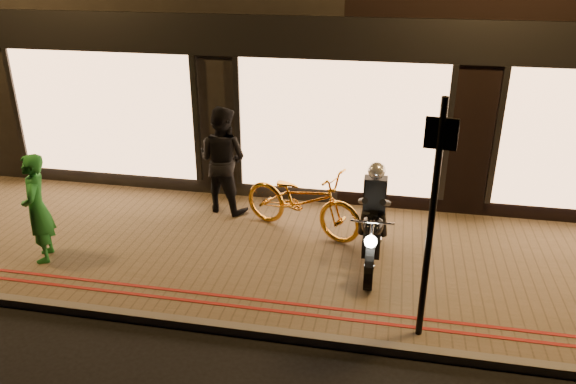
% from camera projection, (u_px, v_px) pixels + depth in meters
% --- Properties ---
extents(ground, '(90.00, 90.00, 0.00)m').
position_uv_depth(ground, '(299.00, 344.00, 6.99)').
color(ground, black).
rests_on(ground, ground).
extents(sidewalk, '(50.00, 4.00, 0.12)m').
position_uv_depth(sidewalk, '(322.00, 259.00, 8.76)').
color(sidewalk, brown).
rests_on(sidewalk, ground).
extents(kerb_stone, '(50.00, 0.14, 0.12)m').
position_uv_depth(kerb_stone, '(300.00, 337.00, 7.01)').
color(kerb_stone, '#59544C').
rests_on(kerb_stone, ground).
extents(red_kerb_lines, '(50.00, 0.26, 0.01)m').
position_uv_depth(red_kerb_lines, '(307.00, 310.00, 7.43)').
color(red_kerb_lines, maroon).
rests_on(red_kerb_lines, sidewalk).
extents(motorcycle, '(0.60, 1.94, 1.59)m').
position_uv_depth(motorcycle, '(373.00, 227.00, 8.32)').
color(motorcycle, black).
rests_on(motorcycle, sidewalk).
extents(sign_post, '(0.35, 0.09, 3.00)m').
position_uv_depth(sign_post, '(432.00, 212.00, 6.32)').
color(sign_post, black).
rests_on(sign_post, sidewalk).
extents(bicycle_gold, '(2.30, 1.47, 1.14)m').
position_uv_depth(bicycle_gold, '(302.00, 200.00, 9.29)').
color(bicycle_gold, orange).
rests_on(bicycle_gold, sidewalk).
extents(person_green, '(0.62, 0.73, 1.69)m').
position_uv_depth(person_green, '(37.00, 208.00, 8.36)').
color(person_green, '#1D6E28').
rests_on(person_green, sidewalk).
extents(person_dark, '(1.10, 0.95, 1.93)m').
position_uv_depth(person_dark, '(223.00, 160.00, 9.93)').
color(person_dark, black).
rests_on(person_dark, sidewalk).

